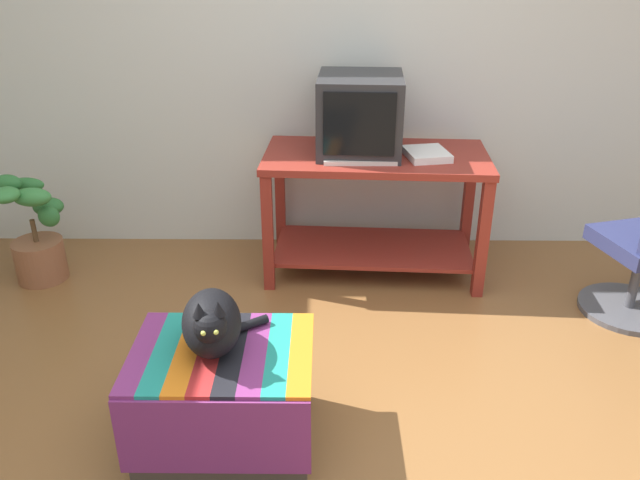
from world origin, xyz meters
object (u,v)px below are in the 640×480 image
at_px(book, 427,154).
at_px(desk, 375,193).
at_px(cat, 212,323).
at_px(ottoman_with_blanket, 225,395).
at_px(tv_monitor, 360,115).
at_px(potted_plant, 36,237).
at_px(keyboard, 360,160).

bearing_deg(book, desk, 156.33).
bearing_deg(cat, ottoman_with_blanket, -28.29).
relative_size(desk, book, 5.14).
bearing_deg(desk, book, -9.78).
height_order(desk, tv_monitor, tv_monitor).
height_order(book, ottoman_with_blanket, book).
relative_size(book, potted_plant, 0.39).
bearing_deg(keyboard, book, 10.93).
xyz_separation_m(desk, ottoman_with_blanket, (-0.68, -1.46, -0.28)).
bearing_deg(potted_plant, tv_monitor, 5.61).
bearing_deg(tv_monitor, cat, -108.87).
bearing_deg(keyboard, ottoman_with_blanket, -114.20).
relative_size(desk, potted_plant, 2.01).
bearing_deg(keyboard, cat, -115.32).
bearing_deg(desk, keyboard, -121.29).
xyz_separation_m(book, ottoman_with_blanket, (-0.95, -1.40, -0.54)).
bearing_deg(ottoman_with_blanket, tv_monitor, 68.81).
bearing_deg(ottoman_with_blanket, book, 55.75).
relative_size(desk, ottoman_with_blanket, 1.87).
bearing_deg(cat, potted_plant, 124.84).
distance_m(desk, potted_plant, 1.97).
bearing_deg(keyboard, potted_plant, 179.72).
height_order(cat, potted_plant, cat).
height_order(ottoman_with_blanket, cat, cat).
bearing_deg(potted_plant, cat, -46.38).
bearing_deg(cat, desk, 55.34).
distance_m(keyboard, cat, 1.46).
bearing_deg(desk, ottoman_with_blanket, -111.56).
bearing_deg(tv_monitor, potted_plant, -171.07).
distance_m(tv_monitor, potted_plant, 1.98).
relative_size(keyboard, ottoman_with_blanket, 0.58).
height_order(tv_monitor, cat, tv_monitor).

